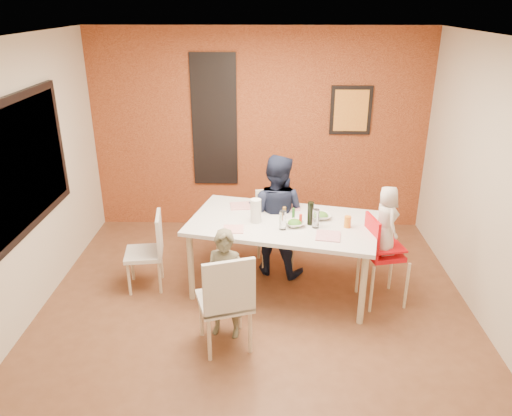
{
  "coord_description": "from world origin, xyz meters",
  "views": [
    {
      "loc": [
        0.11,
        -4.34,
        3.0
      ],
      "look_at": [
        0.0,
        0.3,
        1.05
      ],
      "focal_mm": 35.0,
      "sensor_mm": 36.0,
      "label": 1
    }
  ],
  "objects_px": {
    "high_chair": "(381,251)",
    "child_far": "(276,215)",
    "paper_towel_roll": "(256,211)",
    "chair_left": "(151,247)",
    "child_near": "(226,284)",
    "wine_bottle": "(311,213)",
    "chair_near": "(226,298)",
    "dining_table": "(283,227)",
    "chair_far": "(274,223)",
    "toddler": "(386,220)"
  },
  "relations": [
    {
      "from": "high_chair",
      "to": "child_far",
      "type": "height_order",
      "value": "child_far"
    },
    {
      "from": "child_far",
      "to": "paper_towel_roll",
      "type": "relative_size",
      "value": 5.63
    },
    {
      "from": "chair_left",
      "to": "child_far",
      "type": "relative_size",
      "value": 0.61
    },
    {
      "from": "child_near",
      "to": "paper_towel_roll",
      "type": "xyz_separation_m",
      "value": [
        0.26,
        0.82,
        0.4
      ]
    },
    {
      "from": "high_chair",
      "to": "wine_bottle",
      "type": "height_order",
      "value": "wine_bottle"
    },
    {
      "from": "chair_near",
      "to": "high_chair",
      "type": "xyz_separation_m",
      "value": [
        1.53,
        0.86,
        0.04
      ]
    },
    {
      "from": "chair_left",
      "to": "paper_towel_roll",
      "type": "height_order",
      "value": "paper_towel_roll"
    },
    {
      "from": "dining_table",
      "to": "chair_far",
      "type": "xyz_separation_m",
      "value": [
        -0.09,
        0.62,
        -0.24
      ]
    },
    {
      "from": "chair_far",
      "to": "toddler",
      "type": "xyz_separation_m",
      "value": [
        1.12,
        -0.85,
        0.43
      ]
    },
    {
      "from": "chair_far",
      "to": "paper_towel_roll",
      "type": "bearing_deg",
      "value": -117.93
    },
    {
      "from": "dining_table",
      "to": "chair_near",
      "type": "relative_size",
      "value": 2.18
    },
    {
      "from": "chair_left",
      "to": "dining_table",
      "type": "bearing_deg",
      "value": 81.4
    },
    {
      "from": "child_far",
      "to": "paper_towel_roll",
      "type": "distance_m",
      "value": 0.51
    },
    {
      "from": "toddler",
      "to": "paper_towel_roll",
      "type": "distance_m",
      "value": 1.34
    },
    {
      "from": "chair_left",
      "to": "wine_bottle",
      "type": "xyz_separation_m",
      "value": [
        1.73,
        -0.08,
        0.46
      ]
    },
    {
      "from": "toddler",
      "to": "dining_table",
      "type": "bearing_deg",
      "value": 66.28
    },
    {
      "from": "dining_table",
      "to": "wine_bottle",
      "type": "xyz_separation_m",
      "value": [
        0.28,
        -0.07,
        0.2
      ]
    },
    {
      "from": "chair_left",
      "to": "high_chair",
      "type": "relative_size",
      "value": 0.88
    },
    {
      "from": "high_chair",
      "to": "paper_towel_roll",
      "type": "distance_m",
      "value": 1.36
    },
    {
      "from": "high_chair",
      "to": "wine_bottle",
      "type": "xyz_separation_m",
      "value": [
        -0.73,
        0.16,
        0.35
      ]
    },
    {
      "from": "paper_towel_roll",
      "to": "chair_near",
      "type": "bearing_deg",
      "value": -102.33
    },
    {
      "from": "high_chair",
      "to": "chair_left",
      "type": "bearing_deg",
      "value": 72.67
    },
    {
      "from": "chair_near",
      "to": "chair_left",
      "type": "xyz_separation_m",
      "value": [
        -0.92,
        1.09,
        -0.07
      ]
    },
    {
      "from": "high_chair",
      "to": "child_near",
      "type": "xyz_separation_m",
      "value": [
        -1.56,
        -0.61,
        -0.04
      ]
    },
    {
      "from": "chair_near",
      "to": "chair_far",
      "type": "distance_m",
      "value": 1.77
    },
    {
      "from": "dining_table",
      "to": "high_chair",
      "type": "height_order",
      "value": "high_chair"
    },
    {
      "from": "dining_table",
      "to": "child_far",
      "type": "relative_size",
      "value": 1.5
    },
    {
      "from": "chair_left",
      "to": "wine_bottle",
      "type": "bearing_deg",
      "value": 78.98
    },
    {
      "from": "chair_far",
      "to": "paper_towel_roll",
      "type": "xyz_separation_m",
      "value": [
        -0.21,
        -0.65,
        0.44
      ]
    },
    {
      "from": "toddler",
      "to": "chair_near",
      "type": "bearing_deg",
      "value": 107.7
    },
    {
      "from": "chair_far",
      "to": "child_far",
      "type": "bearing_deg",
      "value": -96.82
    },
    {
      "from": "child_far",
      "to": "chair_far",
      "type": "bearing_deg",
      "value": -66.03
    },
    {
      "from": "chair_left",
      "to": "high_chair",
      "type": "bearing_deg",
      "value": 76.0
    },
    {
      "from": "dining_table",
      "to": "chair_far",
      "type": "bearing_deg",
      "value": 97.94
    },
    {
      "from": "dining_table",
      "to": "paper_towel_roll",
      "type": "relative_size",
      "value": 8.45
    },
    {
      "from": "chair_left",
      "to": "high_chair",
      "type": "xyz_separation_m",
      "value": [
        2.45,
        -0.24,
        0.1
      ]
    },
    {
      "from": "chair_left",
      "to": "child_far",
      "type": "height_order",
      "value": "child_far"
    },
    {
      "from": "child_far",
      "to": "toddler",
      "type": "xyz_separation_m",
      "value": [
        1.1,
        -0.61,
        0.22
      ]
    },
    {
      "from": "chair_far",
      "to": "child_far",
      "type": "height_order",
      "value": "child_far"
    },
    {
      "from": "dining_table",
      "to": "high_chair",
      "type": "bearing_deg",
      "value": -13.12
    },
    {
      "from": "chair_near",
      "to": "child_near",
      "type": "xyz_separation_m",
      "value": [
        -0.03,
        0.24,
        -0.01
      ]
    },
    {
      "from": "chair_left",
      "to": "wine_bottle",
      "type": "relative_size",
      "value": 3.5
    },
    {
      "from": "wine_bottle",
      "to": "paper_towel_roll",
      "type": "xyz_separation_m",
      "value": [
        -0.57,
        0.05,
        0.0
      ]
    },
    {
      "from": "toddler",
      "to": "paper_towel_roll",
      "type": "relative_size",
      "value": 2.82
    },
    {
      "from": "chair_near",
      "to": "paper_towel_roll",
      "type": "xyz_separation_m",
      "value": [
        0.23,
        1.07,
        0.39
      ]
    },
    {
      "from": "chair_left",
      "to": "toddler",
      "type": "distance_m",
      "value": 2.53
    },
    {
      "from": "chair_far",
      "to": "wine_bottle",
      "type": "distance_m",
      "value": 0.9
    },
    {
      "from": "chair_left",
      "to": "child_far",
      "type": "distance_m",
      "value": 1.45
    },
    {
      "from": "toddler",
      "to": "paper_towel_roll",
      "type": "bearing_deg",
      "value": 69.95
    },
    {
      "from": "child_far",
      "to": "wine_bottle",
      "type": "relative_size",
      "value": 5.77
    }
  ]
}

